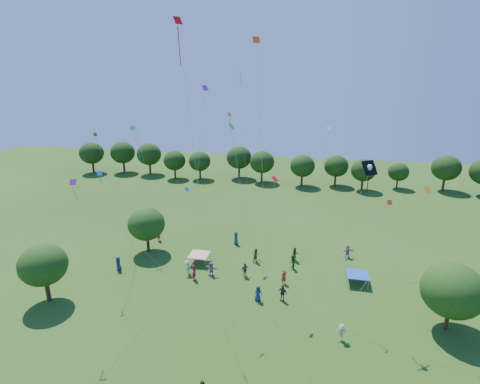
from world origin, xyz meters
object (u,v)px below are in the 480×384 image
near_tree_east (453,291)px  pirate_kite (369,170)px  tent_red_stripe (199,255)px  red_high_kite (185,83)px  tent_blue (357,275)px  near_tree_north (146,224)px  near_tree_west (43,265)px

near_tree_east → pirate_kite: pirate_kite is taller
tent_red_stripe → red_high_kite: 20.40m
tent_blue → near_tree_north: bearing=173.9°
tent_blue → tent_red_stripe: bearing=176.7°
near_tree_east → red_high_kite: bearing=179.2°
near_tree_north → red_high_kite: red_high_kite is taller
red_high_kite → near_tree_east: bearing=-0.8°
tent_blue → red_high_kite: (-15.86, -5.77, 19.18)m
tent_red_stripe → red_high_kite: red_high_kite is taller
tent_blue → near_tree_east: bearing=-41.8°
tent_blue → pirate_kite: pirate_kite is taller
near_tree_north → tent_blue: bearing=-6.1°
near_tree_west → tent_red_stripe: size_ratio=2.67×
near_tree_north → tent_red_stripe: bearing=-12.9°
tent_red_stripe → tent_blue: same height
near_tree_west → red_high_kite: bearing=13.5°
near_tree_north → tent_blue: 24.75m
near_tree_east → tent_red_stripe: size_ratio=2.76×
tent_red_stripe → pirate_kite: pirate_kite is taller
tent_red_stripe → tent_blue: (17.43, -1.02, 0.00)m
near_tree_north → tent_red_stripe: size_ratio=2.57×
near_tree_north → tent_red_stripe: 7.68m
tent_red_stripe → tent_blue: size_ratio=1.00×
near_tree_east → pirate_kite: size_ratio=0.47×
pirate_kite → tent_red_stripe: bearing=159.2°
near_tree_north → red_high_kite: bearing=-44.3°
near_tree_north → tent_red_stripe: near_tree_north is taller
pirate_kite → red_high_kite: (-15.08, -0.46, 6.69)m
near_tree_west → tent_blue: 30.94m
pirate_kite → near_tree_east: bearing=-5.7°
near_tree_west → near_tree_north: bearing=66.9°
near_tree_east → tent_red_stripe: bearing=163.7°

